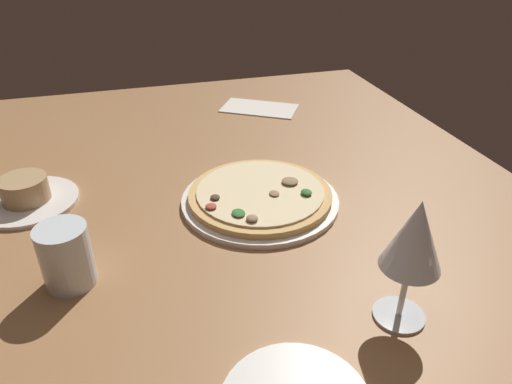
{
  "coord_description": "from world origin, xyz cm",
  "views": [
    {
      "loc": [
        -68.96,
        19.1,
        50.49
      ],
      "look_at": [
        1.06,
        -1.08,
        7.0
      ],
      "focal_mm": 33.28,
      "sensor_mm": 36.0,
      "label": 1
    }
  ],
  "objects_px": {
    "wine_glass_far": "(415,239)",
    "water_glass": "(67,259)",
    "pizza_main": "(260,197)",
    "ramekin_on_saucer": "(26,195)",
    "paper_menu": "(259,108)"
  },
  "relations": [
    {
      "from": "ramekin_on_saucer",
      "to": "pizza_main",
      "type": "bearing_deg",
      "value": -105.71
    },
    {
      "from": "ramekin_on_saucer",
      "to": "wine_glass_far",
      "type": "xyz_separation_m",
      "value": [
        -0.44,
        -0.51,
        0.11
      ]
    },
    {
      "from": "pizza_main",
      "to": "paper_menu",
      "type": "relative_size",
      "value": 1.45
    },
    {
      "from": "ramekin_on_saucer",
      "to": "water_glass",
      "type": "xyz_separation_m",
      "value": [
        -0.25,
        -0.09,
        0.02
      ]
    },
    {
      "from": "water_glass",
      "to": "pizza_main",
      "type": "bearing_deg",
      "value": -67.69
    },
    {
      "from": "ramekin_on_saucer",
      "to": "wine_glass_far",
      "type": "height_order",
      "value": "wine_glass_far"
    },
    {
      "from": "paper_menu",
      "to": "wine_glass_far",
      "type": "bearing_deg",
      "value": -150.97
    },
    {
      "from": "pizza_main",
      "to": "ramekin_on_saucer",
      "type": "bearing_deg",
      "value": 74.29
    },
    {
      "from": "wine_glass_far",
      "to": "water_glass",
      "type": "relative_size",
      "value": 1.91
    },
    {
      "from": "water_glass",
      "to": "paper_menu",
      "type": "bearing_deg",
      "value": -37.69
    },
    {
      "from": "pizza_main",
      "to": "water_glass",
      "type": "xyz_separation_m",
      "value": [
        -0.13,
        0.32,
        0.03
      ]
    },
    {
      "from": "water_glass",
      "to": "paper_menu",
      "type": "relative_size",
      "value": 0.48
    },
    {
      "from": "wine_glass_far",
      "to": "water_glass",
      "type": "distance_m",
      "value": 0.47
    },
    {
      "from": "pizza_main",
      "to": "water_glass",
      "type": "distance_m",
      "value": 0.35
    },
    {
      "from": "ramekin_on_saucer",
      "to": "wine_glass_far",
      "type": "relative_size",
      "value": 0.99
    }
  ]
}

